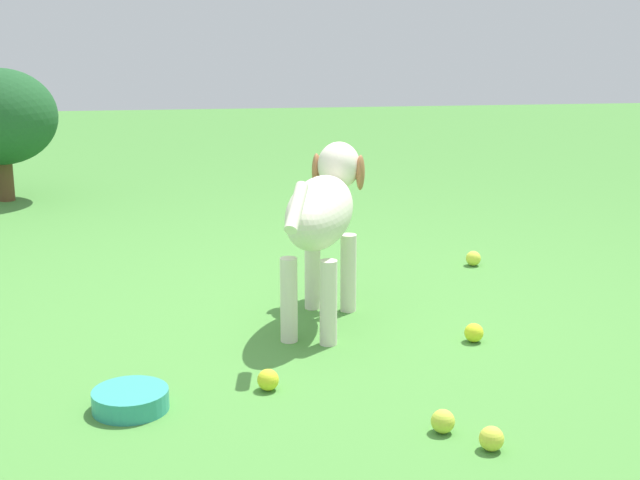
% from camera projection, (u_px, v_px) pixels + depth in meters
% --- Properties ---
extents(ground, '(14.00, 14.00, 0.00)m').
position_uv_depth(ground, '(283.00, 333.00, 3.26)').
color(ground, '#478438').
extents(dog, '(0.41, 0.87, 0.62)m').
position_uv_depth(dog, '(323.00, 212.00, 3.28)').
color(dog, silver).
rests_on(dog, ground).
extents(tennis_ball_0, '(0.07, 0.07, 0.07)m').
position_uv_depth(tennis_ball_0, '(492.00, 439.00, 2.40)').
color(tennis_ball_0, '#D1D440').
rests_on(tennis_ball_0, ground).
extents(tennis_ball_1, '(0.07, 0.07, 0.07)m').
position_uv_depth(tennis_ball_1, '(474.00, 333.00, 3.17)').
color(tennis_ball_1, yellow).
rests_on(tennis_ball_1, ground).
extents(tennis_ball_2, '(0.07, 0.07, 0.07)m').
position_uv_depth(tennis_ball_2, '(268.00, 380.00, 2.77)').
color(tennis_ball_2, yellow).
rests_on(tennis_ball_2, ground).
extents(tennis_ball_3, '(0.07, 0.07, 0.07)m').
position_uv_depth(tennis_ball_3, '(473.00, 258.00, 4.08)').
color(tennis_ball_3, '#D5DD41').
rests_on(tennis_ball_3, ground).
extents(tennis_ball_4, '(0.07, 0.07, 0.07)m').
position_uv_depth(tennis_ball_4, '(443.00, 421.00, 2.50)').
color(tennis_ball_4, '#C4D23F').
rests_on(tennis_ball_4, ground).
extents(water_bowl, '(0.22, 0.22, 0.06)m').
position_uv_depth(water_bowl, '(130.00, 400.00, 2.64)').
color(water_bowl, teal).
rests_on(water_bowl, ground).
extents(shrub_near, '(0.65, 0.59, 0.77)m').
position_uv_depth(shrub_near, '(0.00, 117.00, 5.29)').
color(shrub_near, brown).
rests_on(shrub_near, ground).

